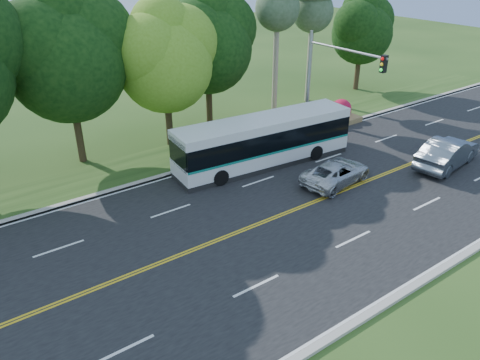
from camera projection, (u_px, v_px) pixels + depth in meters
ground at (308, 205)px, 23.84m from camera, size 120.00×120.00×0.00m
road at (308, 204)px, 23.84m from camera, size 60.00×14.00×0.02m
curb_north at (229, 157)px, 28.98m from camera, size 60.00×0.30×0.15m
curb_south at (431, 276)px, 18.63m from camera, size 60.00×0.30×0.15m
grass_verge at (213, 148)px, 30.34m from camera, size 60.00×4.00×0.10m
lane_markings at (307, 205)px, 23.78m from camera, size 57.60×13.82×0.00m
tree_row at (105, 44)px, 26.89m from camera, size 44.70×9.10×13.84m
bougainvillea_hedge at (304, 120)px, 33.14m from camera, size 9.50×2.25×1.50m
traffic_signal at (330, 73)px, 29.00m from camera, size 0.42×6.10×7.00m
transit_bus at (264, 142)px, 27.53m from camera, size 11.20×3.33×2.89m
sedan at (447, 153)px, 27.55m from camera, size 5.37×2.58×1.70m
suv at (336, 172)px, 25.72m from camera, size 4.75×2.67×1.25m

